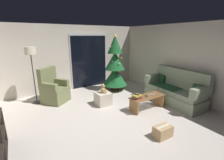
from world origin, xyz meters
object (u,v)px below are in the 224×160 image
at_px(book_stack, 137,97).
at_px(cell_phone, 137,95).
at_px(armchair, 54,90).
at_px(teddy_bear_honey, 103,89).
at_px(coffee_table, 147,100).
at_px(ottoman, 103,99).
at_px(remote_graphite, 147,96).
at_px(remote_silver, 152,95).
at_px(floor_lamp, 31,56).
at_px(couch, 175,90).
at_px(teddy_bear_cream_by_tree, 101,92).
at_px(christmas_tree, 115,66).
at_px(cardboard_box_taped_mid_floor, 163,132).

bearing_deg(book_stack, cell_phone, 121.73).
bearing_deg(armchair, cell_phone, -47.74).
height_order(armchair, teddy_bear_honey, armchair).
bearing_deg(coffee_table, ottoman, 134.56).
bearing_deg(armchair, book_stack, -47.80).
height_order(coffee_table, remote_graphite, remote_graphite).
bearing_deg(remote_silver, remote_graphite, 123.54).
xyz_separation_m(remote_graphite, ottoman, (-0.90, 0.98, -0.22)).
bearing_deg(floor_lamp, remote_silver, -37.63).
xyz_separation_m(couch, armchair, (-3.31, 2.09, 0.00)).
relative_size(couch, ottoman, 4.46).
xyz_separation_m(cell_phone, teddy_bear_honey, (-0.55, 0.94, -0.01)).
distance_m(coffee_table, teddy_bear_cream_by_tree, 1.81).
relative_size(remote_silver, teddy_bear_honey, 0.55).
distance_m(couch, christmas_tree, 2.36).
xyz_separation_m(remote_graphite, cardboard_box_taped_mid_floor, (-0.62, -1.17, -0.29)).
height_order(couch, teddy_bear_cream_by_tree, couch).
height_order(coffee_table, teddy_bear_cream_by_tree, coffee_table).
relative_size(coffee_table, ottoman, 2.50).
relative_size(book_stack, christmas_tree, 0.13).
bearing_deg(armchair, couch, -32.29).
bearing_deg(christmas_tree, book_stack, -105.06).
relative_size(coffee_table, floor_lamp, 0.62).
height_order(couch, coffee_table, couch).
height_order(remote_silver, ottoman, remote_silver).
relative_size(floor_lamp, teddy_bear_honey, 6.25).
bearing_deg(floor_lamp, teddy_bear_cream_by_tree, -14.00).
distance_m(floor_lamp, cardboard_box_taped_mid_floor, 4.20).
distance_m(christmas_tree, teddy_bear_honey, 1.55).
relative_size(cell_phone, ottoman, 0.33).
bearing_deg(floor_lamp, cell_phone, -43.48).
xyz_separation_m(teddy_bear_honey, cardboard_box_taped_mid_floor, (0.27, -2.14, -0.39)).
height_order(couch, floor_lamp, floor_lamp).
xyz_separation_m(book_stack, armchair, (-1.80, 1.99, -0.06)).
height_order(remote_silver, cardboard_box_taped_mid_floor, remote_silver).
xyz_separation_m(floor_lamp, cardboard_box_taped_mid_floor, (2.04, -3.40, -1.38)).
relative_size(book_stack, ottoman, 0.66).
bearing_deg(remote_graphite, armchair, -13.53).
height_order(remote_silver, cell_phone, cell_phone).
bearing_deg(couch, teddy_bear_cream_by_tree, 134.28).
height_order(remote_graphite, floor_lamp, floor_lamp).
height_order(remote_graphite, christmas_tree, christmas_tree).
height_order(remote_graphite, armchair, armchair).
height_order(christmas_tree, cardboard_box_taped_mid_floor, christmas_tree).
height_order(teddy_bear_honey, teddy_bear_cream_by_tree, teddy_bear_honey).
distance_m(remote_graphite, cell_phone, 0.36).
height_order(cell_phone, teddy_bear_cream_by_tree, cell_phone).
bearing_deg(coffee_table, remote_graphite, -159.31).
relative_size(remote_silver, cell_phone, 1.08).
xyz_separation_m(couch, cardboard_box_taped_mid_floor, (-1.79, -1.09, -0.27)).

